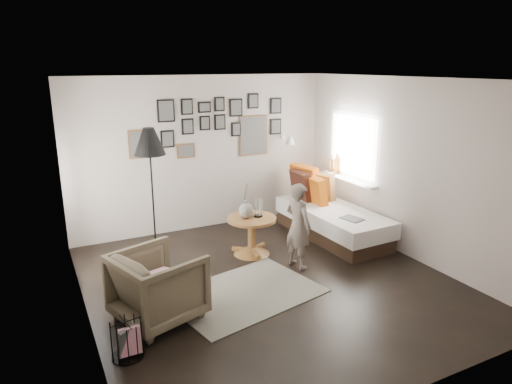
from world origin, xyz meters
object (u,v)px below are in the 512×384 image
armchair (158,286)px  demijohn_small (366,234)px  vase (246,207)px  demijohn_large (355,232)px  floor_lamp (150,146)px  child (298,226)px  pedestal_table (252,237)px  magazine_basket (127,339)px  daybed (329,217)px

armchair → demijohn_small: armchair is taller
vase → demijohn_small: size_ratio=1.24×
armchair → demijohn_large: (3.39, 0.80, -0.22)m
floor_lamp → demijohn_large: floor_lamp is taller
child → vase: bearing=19.4°
armchair → demijohn_small: size_ratio=2.07×
demijohn_large → armchair: bearing=-166.8°
pedestal_table → armchair: bearing=-146.3°
armchair → demijohn_small: 3.60m
pedestal_table → magazine_basket: 2.78m
daybed → child: child is taller
magazine_basket → child: size_ratio=0.31×
armchair → magazine_basket: (-0.47, -0.55, -0.21)m
pedestal_table → demijohn_small: 1.86m
pedestal_table → daybed: daybed is taller
vase → child: size_ratio=0.43×
pedestal_table → demijohn_small: size_ratio=1.74×
demijohn_small → pedestal_table: bearing=165.1°
daybed → demijohn_large: daybed is taller
pedestal_table → daybed: (1.50, 0.13, 0.05)m
vase → demijohn_small: 2.03m
demijohn_small → child: child is taller
armchair → floor_lamp: size_ratio=0.46×
daybed → floor_lamp: 3.14m
magazine_basket → demijohn_large: bearing=19.2°
child → daybed: bearing=-66.8°
armchair → demijohn_large: armchair is taller
pedestal_table → child: child is taller
child → demijohn_large: bearing=-88.2°
vase → child: bearing=-57.6°
vase → pedestal_table: bearing=-14.0°
floor_lamp → demijohn_large: (2.96, -0.95, -1.47)m
pedestal_table → demijohn_large: bearing=-12.2°
vase → daybed: size_ratio=0.24×
floor_lamp → child: 2.36m
pedestal_table → vase: bearing=166.0°
armchair → floor_lamp: bearing=-31.8°
child → pedestal_table: bearing=15.3°
floor_lamp → daybed: bearing=-9.3°
vase → armchair: (-1.65, -1.18, -0.34)m
demijohn_small → daybed: bearing=116.2°
pedestal_table → demijohn_small: bearing=-14.9°
daybed → magazine_basket: size_ratio=5.89×
armchair → magazine_basket: size_ratio=2.32×
magazine_basket → floor_lamp: bearing=68.7°
floor_lamp → demijohn_small: floor_lamp is taller
vase → demijohn_large: 1.86m
pedestal_table → vase: (-0.08, 0.02, 0.47)m
floor_lamp → demijohn_small: 3.60m
pedestal_table → armchair: (-1.73, -1.16, 0.13)m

